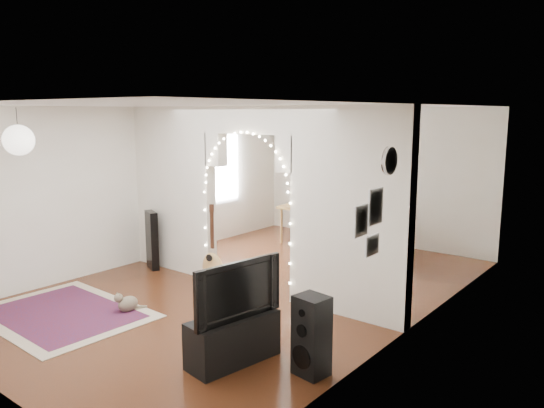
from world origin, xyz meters
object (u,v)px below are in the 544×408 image
Objects in this scene: media_console at (233,339)px; bookcase at (345,221)px; acoustic_guitar at (213,256)px; dining_chair_right at (391,254)px; floor_speaker at (311,336)px; dining_chair_left at (364,241)px; dining_table at (312,210)px.

bookcase is at bearing 113.96° from media_console.
dining_chair_right is at bearing 48.65° from acoustic_guitar.
floor_speaker is 4.85m from dining_chair_left.
dining_chair_left is at bearing 121.08° from floor_speaker.
acoustic_guitar is at bearing -120.47° from bookcase.
dining_table is 2.16m from dining_chair_right.
bookcase is 2.87× the size of dining_chair_left.
media_console is at bearing -84.69° from bookcase.
media_console is 0.79× the size of dining_table.
floor_speaker is at bearing -72.92° from bookcase.
dining_chair_right is (0.84, -0.60, 0.02)m from dining_chair_left.
dining_chair_left is (0.89, 3.10, -0.23)m from acoustic_guitar.
floor_speaker is at bearing 28.96° from media_console.
bookcase is at bearing 124.84° from floor_speaker.
dining_table is 1.27m from dining_chair_left.
bookcase reaches higher than media_console.
acoustic_guitar is 3.08m from floor_speaker.
floor_speaker is 1.49× the size of dining_chair_right.
dining_chair_right reaches higher than dining_chair_left.
acoustic_guitar reaches higher than media_console.
dining_chair_left is 0.93× the size of dining_chair_right.
acoustic_guitar is 3.13m from dining_table.
dining_table reaches higher than media_console.
media_console is 0.68× the size of bookcase.
acoustic_guitar is at bearing -134.13° from dining_chair_right.
dining_table is 2.28× the size of dining_chair_right.
media_console is 1.96× the size of dining_chair_left.
bookcase is 1.16× the size of dining_table.
bookcase reaches higher than acoustic_guitar.
dining_table is at bearing 88.87° from acoustic_guitar.
media_console is 5.29m from dining_table.
floor_speaker is at bearing -84.67° from dining_chair_right.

